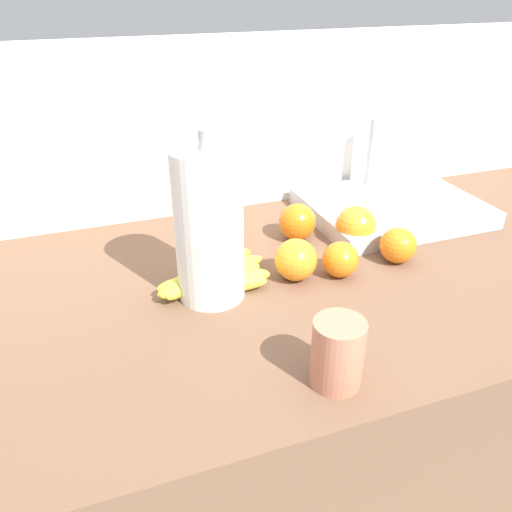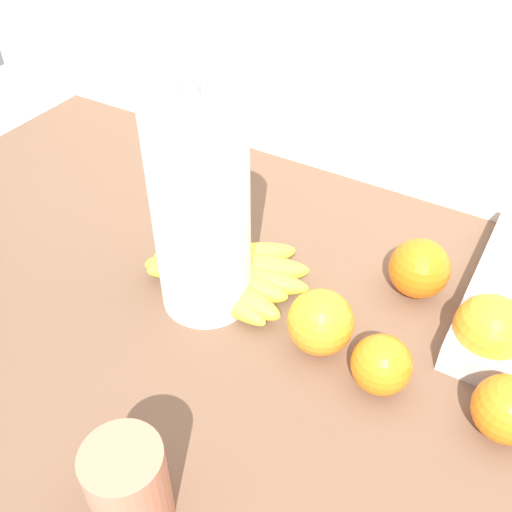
% 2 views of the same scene
% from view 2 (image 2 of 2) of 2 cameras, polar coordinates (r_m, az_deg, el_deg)
% --- Properties ---
extents(wall_back, '(2.00, 0.06, 1.30)m').
position_cam_2_polar(wall_back, '(1.14, 17.21, -6.09)').
color(wall_back, silver).
rests_on(wall_back, ground).
extents(banana_bunch, '(0.22, 0.17, 0.04)m').
position_cam_2_polar(banana_bunch, '(0.76, -3.61, -1.69)').
color(banana_bunch, gold).
rests_on(banana_bunch, counter).
extents(orange_front, '(0.08, 0.08, 0.08)m').
position_cam_2_polar(orange_front, '(0.71, 21.91, -6.71)').
color(orange_front, orange).
rests_on(orange_front, counter).
extents(orange_center, '(0.07, 0.07, 0.07)m').
position_cam_2_polar(orange_center, '(0.65, 11.91, -10.24)').
color(orange_center, orange).
rests_on(orange_center, counter).
extents(orange_back_right, '(0.07, 0.07, 0.07)m').
position_cam_2_polar(orange_back_right, '(0.65, 23.32, -13.58)').
color(orange_back_right, orange).
rests_on(orange_back_right, counter).
extents(orange_back_left, '(0.08, 0.08, 0.08)m').
position_cam_2_polar(orange_back_left, '(0.77, 15.68, -1.17)').
color(orange_back_left, orange).
rests_on(orange_back_left, counter).
extents(orange_right, '(0.08, 0.08, 0.08)m').
position_cam_2_polar(orange_right, '(0.67, 6.15, -6.71)').
color(orange_right, orange).
rests_on(orange_right, counter).
extents(paper_towel_roll, '(0.11, 0.11, 0.29)m').
position_cam_2_polar(paper_towel_roll, '(0.67, -5.38, 3.97)').
color(paper_towel_roll, white).
rests_on(paper_towel_roll, counter).
extents(mug, '(0.07, 0.07, 0.10)m').
position_cam_2_polar(mug, '(0.56, -12.34, -21.10)').
color(mug, '#BF7356').
rests_on(mug, counter).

